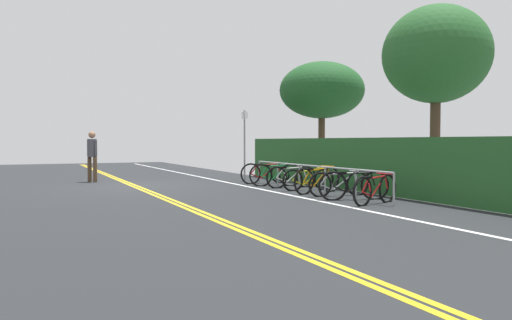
{
  "coord_description": "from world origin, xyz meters",
  "views": [
    {
      "loc": [
        16.18,
        -3.17,
        1.43
      ],
      "look_at": [
        4.19,
        2.4,
        0.93
      ],
      "focal_mm": 35.08,
      "sensor_mm": 36.0,
      "label": 1
    }
  ],
  "objects_px": {
    "bike_rack": "(312,172)",
    "tree_near_left": "(322,91)",
    "bicycle_0": "(266,173)",
    "pedestrian": "(92,153)",
    "bicycle_7": "(375,189)",
    "bicycle_2": "(291,177)",
    "bicycle_6": "(354,185)",
    "bicycle_5": "(339,184)",
    "bicycle_4": "(317,180)",
    "bicycle_1": "(275,175)",
    "sign_post_near": "(244,139)",
    "tree_mid": "(436,55)",
    "bicycle_3": "(308,179)"
  },
  "relations": [
    {
      "from": "bicycle_1",
      "to": "bicycle_4",
      "type": "xyz_separation_m",
      "value": [
        2.46,
        0.03,
        0.01
      ]
    },
    {
      "from": "bicycle_1",
      "to": "tree_near_left",
      "type": "height_order",
      "value": "tree_near_left"
    },
    {
      "from": "pedestrian",
      "to": "bicycle_5",
      "type": "bearing_deg",
      "value": 35.75
    },
    {
      "from": "bicycle_0",
      "to": "pedestrian",
      "type": "height_order",
      "value": "pedestrian"
    },
    {
      "from": "bicycle_5",
      "to": "bicycle_6",
      "type": "bearing_deg",
      "value": -10.68
    },
    {
      "from": "bike_rack",
      "to": "bicycle_5",
      "type": "bearing_deg",
      "value": 3.73
    },
    {
      "from": "bicycle_2",
      "to": "sign_post_near",
      "type": "distance_m",
      "value": 3.11
    },
    {
      "from": "bicycle_7",
      "to": "tree_near_left",
      "type": "bearing_deg",
      "value": 155.79
    },
    {
      "from": "bicycle_6",
      "to": "bicycle_7",
      "type": "distance_m",
      "value": 0.9
    },
    {
      "from": "bicycle_1",
      "to": "sign_post_near",
      "type": "relative_size",
      "value": 0.64
    },
    {
      "from": "bicycle_7",
      "to": "tree_mid",
      "type": "distance_m",
      "value": 5.69
    },
    {
      "from": "bike_rack",
      "to": "tree_near_left",
      "type": "bearing_deg",
      "value": 144.95
    },
    {
      "from": "bicycle_5",
      "to": "sign_post_near",
      "type": "xyz_separation_m",
      "value": [
        -5.42,
        -0.33,
        1.19
      ]
    },
    {
      "from": "bicycle_3",
      "to": "bicycle_7",
      "type": "xyz_separation_m",
      "value": [
        3.4,
        -0.28,
        0.02
      ]
    },
    {
      "from": "bicycle_2",
      "to": "tree_mid",
      "type": "distance_m",
      "value": 5.59
    },
    {
      "from": "bike_rack",
      "to": "bicycle_1",
      "type": "distance_m",
      "value": 2.06
    },
    {
      "from": "bicycle_2",
      "to": "bicycle_7",
      "type": "xyz_separation_m",
      "value": [
        4.34,
        -0.23,
        0.0
      ]
    },
    {
      "from": "bicycle_0",
      "to": "sign_post_near",
      "type": "xyz_separation_m",
      "value": [
        -1.14,
        -0.28,
        1.16
      ]
    },
    {
      "from": "bicycle_7",
      "to": "bike_rack",
      "type": "bearing_deg",
      "value": 177.16
    },
    {
      "from": "bicycle_2",
      "to": "bicycle_6",
      "type": "bearing_deg",
      "value": -2.69
    },
    {
      "from": "bicycle_0",
      "to": "tree_mid",
      "type": "xyz_separation_m",
      "value": [
        3.95,
        3.66,
        3.62
      ]
    },
    {
      "from": "bicycle_4",
      "to": "tree_mid",
      "type": "distance_m",
      "value": 5.24
    },
    {
      "from": "bicycle_3",
      "to": "pedestrian",
      "type": "height_order",
      "value": "pedestrian"
    },
    {
      "from": "bicycle_3",
      "to": "tree_mid",
      "type": "bearing_deg",
      "value": 70.06
    },
    {
      "from": "bicycle_1",
      "to": "sign_post_near",
      "type": "bearing_deg",
      "value": -176.19
    },
    {
      "from": "bicycle_1",
      "to": "bicycle_2",
      "type": "relative_size",
      "value": 0.96
    },
    {
      "from": "bicycle_7",
      "to": "pedestrian",
      "type": "bearing_deg",
      "value": -150.99
    },
    {
      "from": "bicycle_2",
      "to": "bicycle_4",
      "type": "height_order",
      "value": "bicycle_4"
    },
    {
      "from": "bicycle_3",
      "to": "bicycle_5",
      "type": "xyz_separation_m",
      "value": [
        1.62,
        -0.05,
        0.0
      ]
    },
    {
      "from": "bicycle_5",
      "to": "sign_post_near",
      "type": "height_order",
      "value": "sign_post_near"
    },
    {
      "from": "bicycle_4",
      "to": "sign_post_near",
      "type": "height_order",
      "value": "sign_post_near"
    },
    {
      "from": "bicycle_3",
      "to": "tree_near_left",
      "type": "distance_m",
      "value": 6.28
    },
    {
      "from": "tree_mid",
      "to": "bicycle_6",
      "type": "bearing_deg",
      "value": -72.31
    },
    {
      "from": "bicycle_3",
      "to": "pedestrian",
      "type": "distance_m",
      "value": 7.86
    },
    {
      "from": "bike_rack",
      "to": "bicycle_7",
      "type": "bearing_deg",
      "value": -2.84
    },
    {
      "from": "bicycle_5",
      "to": "sign_post_near",
      "type": "distance_m",
      "value": 5.56
    },
    {
      "from": "bike_rack",
      "to": "bicycle_2",
      "type": "distance_m",
      "value": 1.35
    },
    {
      "from": "bicycle_6",
      "to": "tree_near_left",
      "type": "bearing_deg",
      "value": 153.49
    },
    {
      "from": "bicycle_4",
      "to": "pedestrian",
      "type": "xyz_separation_m",
      "value": [
        -6.53,
        -5.14,
        0.67
      ]
    },
    {
      "from": "bicycle_4",
      "to": "pedestrian",
      "type": "bearing_deg",
      "value": -141.78
    },
    {
      "from": "bicycle_6",
      "to": "bicycle_7",
      "type": "relative_size",
      "value": 1.08
    },
    {
      "from": "bicycle_7",
      "to": "bicycle_4",
      "type": "bearing_deg",
      "value": 178.22
    },
    {
      "from": "pedestrian",
      "to": "sign_post_near",
      "type": "xyz_separation_m",
      "value": [
        1.93,
        4.97,
        0.48
      ]
    },
    {
      "from": "tree_near_left",
      "to": "bicycle_4",
      "type": "bearing_deg",
      "value": -33.37
    },
    {
      "from": "bicycle_5",
      "to": "bicycle_6",
      "type": "distance_m",
      "value": 0.9
    },
    {
      "from": "tree_mid",
      "to": "sign_post_near",
      "type": "bearing_deg",
      "value": -142.23
    },
    {
      "from": "bicycle_6",
      "to": "pedestrian",
      "type": "xyz_separation_m",
      "value": [
        -8.23,
        -5.13,
        0.67
      ]
    },
    {
      "from": "bicycle_4",
      "to": "bicycle_6",
      "type": "xyz_separation_m",
      "value": [
        1.7,
        -0.02,
        -0.01
      ]
    },
    {
      "from": "bicycle_2",
      "to": "pedestrian",
      "type": "distance_m",
      "value": 7.17
    },
    {
      "from": "bicycle_1",
      "to": "tree_mid",
      "type": "distance_m",
      "value": 6.02
    }
  ]
}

